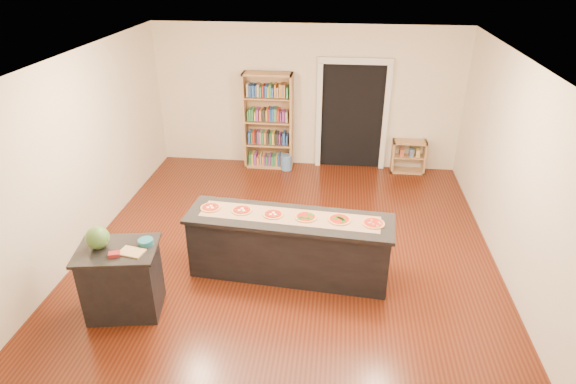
# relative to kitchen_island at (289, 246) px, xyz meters

# --- Properties ---
(room) EXTENTS (6.00, 7.00, 2.80)m
(room) POSITION_rel_kitchen_island_xyz_m (-0.07, 0.32, 0.95)
(room) COLOR beige
(room) RESTS_ON ground
(doorway) EXTENTS (1.40, 0.09, 2.21)m
(doorway) POSITION_rel_kitchen_island_xyz_m (0.83, 3.78, 0.75)
(doorway) COLOR black
(doorway) RESTS_ON room
(kitchen_island) EXTENTS (2.72, 0.74, 0.90)m
(kitchen_island) POSITION_rel_kitchen_island_xyz_m (0.00, 0.00, 0.00)
(kitchen_island) COLOR black
(kitchen_island) RESTS_ON ground
(side_counter) EXTENTS (0.92, 0.67, 0.91)m
(side_counter) POSITION_rel_kitchen_island_xyz_m (-1.92, -0.98, 0.01)
(side_counter) COLOR black
(side_counter) RESTS_ON ground
(bookshelf) EXTENTS (0.96, 0.34, 1.92)m
(bookshelf) POSITION_rel_kitchen_island_xyz_m (-0.82, 3.60, 0.51)
(bookshelf) COLOR tan
(bookshelf) RESTS_ON ground
(low_shelf) EXTENTS (0.66, 0.28, 0.66)m
(low_shelf) POSITION_rel_kitchen_island_xyz_m (1.98, 3.63, -0.12)
(low_shelf) COLOR tan
(low_shelf) RESTS_ON ground
(waste_bin) EXTENTS (0.22, 0.22, 0.31)m
(waste_bin) POSITION_rel_kitchen_island_xyz_m (-0.44, 3.46, -0.30)
(waste_bin) COLOR #5078B2
(waste_bin) RESTS_ON ground
(kraft_paper) EXTENTS (2.39, 0.61, 0.00)m
(kraft_paper) POSITION_rel_kitchen_island_xyz_m (0.00, 0.02, 0.45)
(kraft_paper) COLOR #966C4D
(kraft_paper) RESTS_ON kitchen_island
(watermelon) EXTENTS (0.27, 0.27, 0.27)m
(watermelon) POSITION_rel_kitchen_island_xyz_m (-2.12, -0.98, 0.60)
(watermelon) COLOR #144214
(watermelon) RESTS_ON side_counter
(cutting_board) EXTENTS (0.31, 0.24, 0.02)m
(cutting_board) POSITION_rel_kitchen_island_xyz_m (-1.71, -1.04, 0.47)
(cutting_board) COLOR tan
(cutting_board) RESTS_ON side_counter
(package_red) EXTENTS (0.15, 0.12, 0.04)m
(package_red) POSITION_rel_kitchen_island_xyz_m (-1.88, -1.12, 0.48)
(package_red) COLOR maroon
(package_red) RESTS_ON side_counter
(package_teal) EXTENTS (0.18, 0.18, 0.07)m
(package_teal) POSITION_rel_kitchen_island_xyz_m (-1.61, -0.85, 0.49)
(package_teal) COLOR #195966
(package_teal) RESTS_ON side_counter
(pizza_a) EXTENTS (0.28, 0.28, 0.02)m
(pizza_a) POSITION_rel_kitchen_island_xyz_m (-1.08, 0.12, 0.46)
(pizza_a) COLOR #B78346
(pizza_a) RESTS_ON kitchen_island
(pizza_b) EXTENTS (0.28, 0.28, 0.02)m
(pizza_b) POSITION_rel_kitchen_island_xyz_m (-0.65, 0.09, 0.46)
(pizza_b) COLOR #B78346
(pizza_b) RESTS_ON kitchen_island
(pizza_c) EXTENTS (0.26, 0.26, 0.02)m
(pizza_c) POSITION_rel_kitchen_island_xyz_m (-0.22, 0.03, 0.46)
(pizza_c) COLOR #B78346
(pizza_c) RESTS_ON kitchen_island
(pizza_d) EXTENTS (0.30, 0.30, 0.02)m
(pizza_d) POSITION_rel_kitchen_island_xyz_m (0.22, 0.01, 0.46)
(pizza_d) COLOR #B78346
(pizza_d) RESTS_ON kitchen_island
(pizza_e) EXTENTS (0.30, 0.30, 0.02)m
(pizza_e) POSITION_rel_kitchen_island_xyz_m (0.65, -0.01, 0.46)
(pizza_e) COLOR #B78346
(pizza_e) RESTS_ON kitchen_island
(pizza_f) EXTENTS (0.27, 0.27, 0.02)m
(pizza_f) POSITION_rel_kitchen_island_xyz_m (1.09, -0.05, 0.46)
(pizza_f) COLOR #B78346
(pizza_f) RESTS_ON kitchen_island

